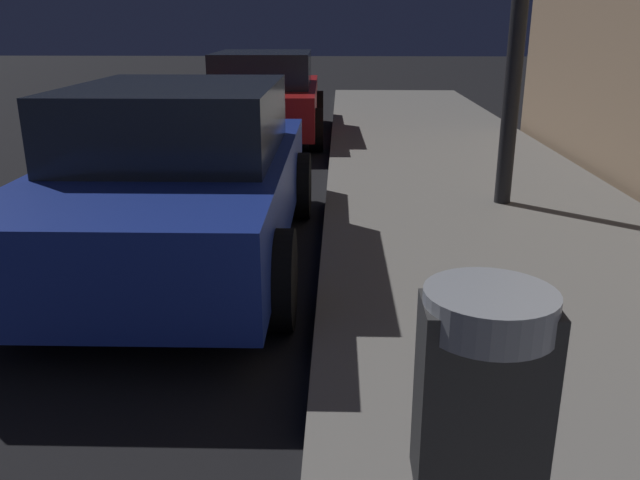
% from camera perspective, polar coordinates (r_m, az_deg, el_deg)
% --- Properties ---
extents(car_blue, '(2.03, 4.08, 1.43)m').
position_cam_1_polar(car_blue, '(5.40, -12.17, 5.51)').
color(car_blue, navy).
rests_on(car_blue, ground).
extents(car_red, '(2.08, 4.27, 1.43)m').
position_cam_1_polar(car_red, '(11.34, -4.87, 12.54)').
color(car_red, maroon).
rests_on(car_red, ground).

